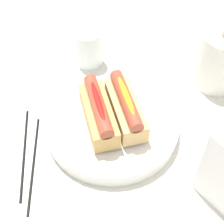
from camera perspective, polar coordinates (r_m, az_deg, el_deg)
name	(u,v)px	position (r m, az deg, el deg)	size (l,w,h in m)	color
ground_plane	(104,128)	(0.68, -1.50, -2.86)	(2.40, 2.40, 0.00)	silver
serving_bowl	(112,124)	(0.66, 0.00, -2.12)	(0.27, 0.27, 0.04)	white
hotdog_front	(98,112)	(0.63, -2.43, 0.00)	(0.16, 0.07, 0.06)	tan
hotdog_back	(125,107)	(0.63, 2.40, 0.96)	(0.16, 0.07, 0.06)	#DBB270
water_glass	(89,50)	(0.81, -4.16, 10.90)	(0.07, 0.07, 0.09)	white
paper_towel_roll	(221,60)	(0.78, 18.77, 8.69)	(0.11, 0.11, 0.13)	white
chopstick_near	(34,162)	(0.65, -13.71, -8.55)	(0.01, 0.01, 0.22)	black
chopstick_far	(24,152)	(0.66, -15.26, -6.80)	(0.01, 0.01, 0.22)	black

